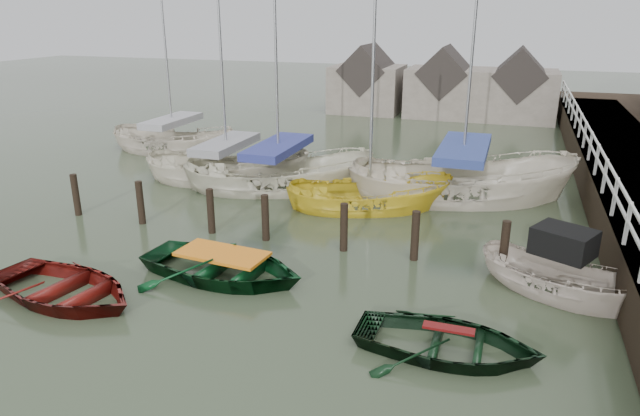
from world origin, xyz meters
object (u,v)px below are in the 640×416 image
(sailboat_a, at_px, (228,180))
(sailboat_b, at_px, (279,187))
(motorboat, at_px, (557,291))
(sailboat_e, at_px, (174,151))
(rowboat_green, at_px, (224,277))
(rowboat_dkgreen, at_px, (447,353))
(sailboat_d, at_px, (460,197))
(rowboat_red, at_px, (65,299))
(sailboat_c, at_px, (369,208))

(sailboat_a, xyz_separation_m, sailboat_b, (2.33, -0.30, -0.00))
(motorboat, xyz_separation_m, sailboat_e, (-16.65, 9.65, -0.05))
(rowboat_green, distance_m, rowboat_dkgreen, 6.02)
(rowboat_dkgreen, bearing_deg, sailboat_b, 39.62)
(sailboat_d, bearing_deg, rowboat_green, 133.30)
(rowboat_red, relative_size, sailboat_a, 0.34)
(rowboat_dkgreen, xyz_separation_m, sailboat_d, (-0.75, 10.11, 0.06))
(sailboat_c, bearing_deg, sailboat_d, -74.75)
(rowboat_red, height_order, sailboat_c, sailboat_c)
(rowboat_green, relative_size, rowboat_dkgreen, 1.19)
(rowboat_red, xyz_separation_m, rowboat_green, (3.00, 2.23, 0.00))
(rowboat_green, bearing_deg, sailboat_b, 17.09)
(sailboat_b, bearing_deg, rowboat_red, 151.01)
(motorboat, bearing_deg, sailboat_a, 90.09)
(rowboat_dkgreen, distance_m, sailboat_d, 10.13)
(sailboat_d, distance_m, sailboat_e, 14.01)
(motorboat, distance_m, sailboat_e, 19.25)
(sailboat_e, bearing_deg, rowboat_green, -140.65)
(sailboat_d, bearing_deg, rowboat_red, 127.17)
(rowboat_red, distance_m, rowboat_green, 3.74)
(rowboat_dkgreen, distance_m, sailboat_b, 11.72)
(sailboat_a, xyz_separation_m, sailboat_d, (8.98, 0.71, -0.01))
(rowboat_green, xyz_separation_m, motorboat, (8.00, 1.72, 0.11))
(sailboat_b, relative_size, sailboat_e, 1.20)
(sailboat_a, bearing_deg, sailboat_e, 40.15)
(motorboat, relative_size, sailboat_a, 0.35)
(rowboat_dkgreen, height_order, motorboat, motorboat)
(rowboat_red, distance_m, sailboat_c, 10.09)
(sailboat_a, relative_size, sailboat_c, 1.19)
(rowboat_dkgreen, distance_m, sailboat_c, 8.80)
(rowboat_green, relative_size, sailboat_b, 0.36)
(sailboat_a, xyz_separation_m, sailboat_c, (6.12, -1.37, -0.05))
(rowboat_dkgreen, bearing_deg, sailboat_d, 4.76)
(motorboat, relative_size, sailboat_b, 0.35)
(rowboat_green, distance_m, sailboat_a, 8.72)
(motorboat, bearing_deg, sailboat_c, 78.10)
(rowboat_dkgreen, relative_size, sailboat_e, 0.37)
(rowboat_dkgreen, xyz_separation_m, sailboat_c, (-3.61, 8.02, 0.02))
(sailboat_b, bearing_deg, sailboat_c, -126.58)
(rowboat_red, relative_size, motorboat, 0.97)
(rowboat_dkgreen, bearing_deg, rowboat_green, 75.01)
(sailboat_e, bearing_deg, motorboat, -118.01)
(rowboat_red, bearing_deg, rowboat_dkgreen, -75.55)
(rowboat_dkgreen, bearing_deg, sailboat_a, 46.50)
(sailboat_a, height_order, sailboat_e, sailboat_a)
(sailboat_b, height_order, sailboat_e, sailboat_b)
(sailboat_b, bearing_deg, rowboat_dkgreen, -161.65)
(rowboat_green, bearing_deg, rowboat_red, 131.82)
(sailboat_b, distance_m, sailboat_c, 3.94)
(rowboat_red, bearing_deg, sailboat_d, -26.48)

